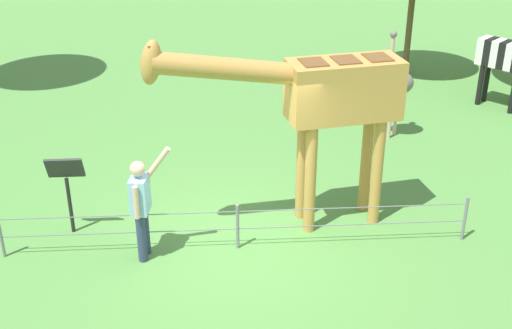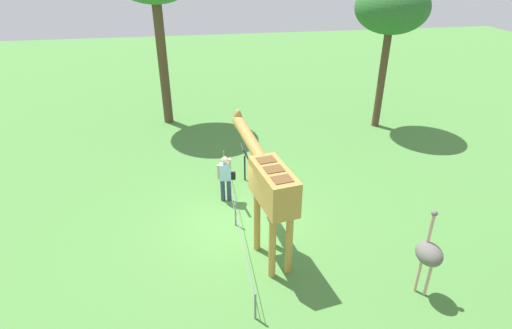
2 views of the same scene
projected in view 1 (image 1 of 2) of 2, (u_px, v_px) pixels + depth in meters
ground_plane at (237, 242)px, 10.34m from camera, size 60.00×60.00×0.00m
giraffe at (323, 98)px, 9.95m from camera, size 3.90×1.14×3.22m
visitor at (141, 203)px, 9.60m from camera, size 0.62×0.59×1.75m
zebra at (508, 59)px, 14.92m from camera, size 1.44×1.54×1.66m
ostrich at (396, 83)px, 13.45m from camera, size 0.70×0.56×2.25m
info_sign at (66, 179)px, 10.20m from camera, size 0.56×0.21×1.32m
wire_fence at (238, 225)px, 10.02m from camera, size 7.05×0.05×0.75m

